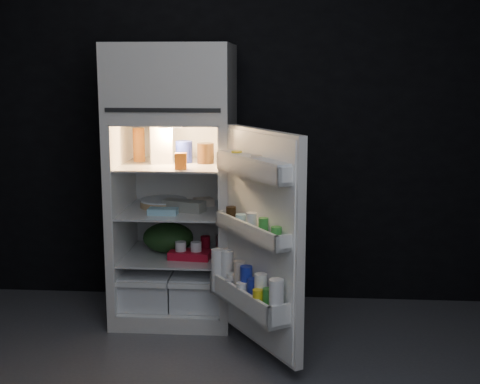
# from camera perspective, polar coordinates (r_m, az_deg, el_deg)

# --- Properties ---
(wall_back) EXTENTS (4.00, 0.00, 2.70)m
(wall_back) POSITION_cam_1_polar(r_m,az_deg,el_deg) (4.67, -3.10, 7.09)
(wall_back) COLOR black
(wall_back) RESTS_ON ground
(refrigerator) EXTENTS (0.76, 0.71, 1.78)m
(refrigerator) POSITION_cam_1_polar(r_m,az_deg,el_deg) (4.36, -5.59, 1.58)
(refrigerator) COLOR silver
(refrigerator) RESTS_ON ground
(fridge_door) EXTENTS (0.55, 0.71, 1.22)m
(fridge_door) POSITION_cam_1_polar(r_m,az_deg,el_deg) (3.68, 1.52, -4.56)
(fridge_door) COLOR silver
(fridge_door) RESTS_ON ground
(milk_jug) EXTENTS (0.17, 0.17, 0.24)m
(milk_jug) POSITION_cam_1_polar(r_m,az_deg,el_deg) (4.33, -6.78, 4.03)
(milk_jug) COLOR white
(milk_jug) RESTS_ON refrigerator
(mayo_jar) EXTENTS (0.12, 0.12, 0.14)m
(mayo_jar) POSITION_cam_1_polar(r_m,az_deg,el_deg) (4.35, -4.79, 3.43)
(mayo_jar) COLOR #1B2A97
(mayo_jar) RESTS_ON refrigerator
(jam_jar) EXTENTS (0.13, 0.13, 0.13)m
(jam_jar) POSITION_cam_1_polar(r_m,az_deg,el_deg) (4.30, -2.96, 3.32)
(jam_jar) COLOR black
(jam_jar) RESTS_ON refrigerator
(amber_bottle) EXTENTS (0.08, 0.08, 0.22)m
(amber_bottle) POSITION_cam_1_polar(r_m,az_deg,el_deg) (4.43, -8.62, 4.01)
(amber_bottle) COLOR #B05D1C
(amber_bottle) RESTS_ON refrigerator
(small_carton) EXTENTS (0.08, 0.06, 0.10)m
(small_carton) POSITION_cam_1_polar(r_m,az_deg,el_deg) (4.07, -5.08, 2.65)
(small_carton) COLOR orange
(small_carton) RESTS_ON refrigerator
(egg_carton) EXTENTS (0.29, 0.19, 0.07)m
(egg_carton) POSITION_cam_1_polar(r_m,az_deg,el_deg) (4.30, -4.83, -1.18)
(egg_carton) COLOR gray
(egg_carton) RESTS_ON refrigerator
(pie) EXTENTS (0.33, 0.33, 0.04)m
(pie) POSITION_cam_1_polar(r_m,az_deg,el_deg) (4.45, -6.54, -0.99)
(pie) COLOR tan
(pie) RESTS_ON refrigerator
(flat_package) EXTENTS (0.19, 0.10, 0.04)m
(flat_package) POSITION_cam_1_polar(r_m,az_deg,el_deg) (4.22, -6.60, -1.65)
(flat_package) COLOR #8BC2D7
(flat_package) RESTS_ON refrigerator
(wrapped_pkg) EXTENTS (0.15, 0.14, 0.05)m
(wrapped_pkg) POSITION_cam_1_polar(r_m,az_deg,el_deg) (4.46, -3.11, -0.86)
(wrapped_pkg) COLOR beige
(wrapped_pkg) RESTS_ON refrigerator
(produce_bag) EXTENTS (0.40, 0.36, 0.20)m
(produce_bag) POSITION_cam_1_polar(r_m,az_deg,el_deg) (4.46, -6.15, -3.88)
(produce_bag) COLOR #193815
(produce_bag) RESTS_ON refrigerator
(yogurt_tray) EXTENTS (0.28, 0.17, 0.05)m
(yogurt_tray) POSITION_cam_1_polar(r_m,az_deg,el_deg) (4.32, -4.29, -5.36)
(yogurt_tray) COLOR red
(yogurt_tray) RESTS_ON refrigerator
(small_can_red) EXTENTS (0.08, 0.08, 0.09)m
(small_can_red) POSITION_cam_1_polar(r_m,az_deg,el_deg) (4.52, -2.97, -4.34)
(small_can_red) COLOR red
(small_can_red) RESTS_ON refrigerator
(small_can_silver) EXTENTS (0.08, 0.08, 0.09)m
(small_can_silver) POSITION_cam_1_polar(r_m,az_deg,el_deg) (4.54, -1.73, -4.27)
(small_can_silver) COLOR silver
(small_can_silver) RESTS_ON refrigerator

